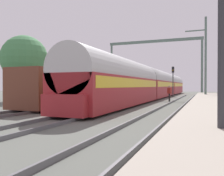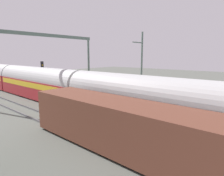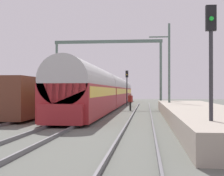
{
  "view_description": "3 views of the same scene",
  "coord_description": "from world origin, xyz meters",
  "px_view_note": "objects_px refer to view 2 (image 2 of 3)",
  "views": [
    {
      "loc": [
        6.45,
        -13.33,
        1.68
      ],
      "look_at": [
        0.0,
        3.04,
        1.52
      ],
      "focal_mm": 37.93,
      "sensor_mm": 36.0,
      "label": 1
    },
    {
      "loc": [
        -12.42,
        -2.1,
        5.44
      ],
      "look_at": [
        -0.98,
        7.87,
        2.88
      ],
      "focal_mm": 31.25,
      "sensor_mm": 36.0,
      "label": 2
    },
    {
      "loc": [
        4.48,
        -20.71,
        1.96
      ],
      "look_at": [
        0.0,
        23.05,
        2.32
      ],
      "focal_mm": 54.32,
      "sensor_mm": 36.0,
      "label": 3
    }
  ],
  "objects_px": {
    "freight_car": "(120,125)",
    "railway_signal_far": "(43,73)",
    "passenger_train": "(39,83)",
    "catenary_gantry": "(49,54)",
    "person_crossing": "(103,96)"
  },
  "relations": [
    {
      "from": "passenger_train",
      "to": "catenary_gantry",
      "type": "bearing_deg",
      "value": -90.0
    },
    {
      "from": "passenger_train",
      "to": "railway_signal_far",
      "type": "distance_m",
      "value": 3.18
    },
    {
      "from": "railway_signal_far",
      "to": "catenary_gantry",
      "type": "bearing_deg",
      "value": -110.57
    },
    {
      "from": "railway_signal_far",
      "to": "catenary_gantry",
      "type": "distance_m",
      "value": 6.08
    },
    {
      "from": "freight_car",
      "to": "person_crossing",
      "type": "height_order",
      "value": "freight_car"
    },
    {
      "from": "freight_car",
      "to": "catenary_gantry",
      "type": "height_order",
      "value": "catenary_gantry"
    },
    {
      "from": "person_crossing",
      "to": "catenary_gantry",
      "type": "xyz_separation_m",
      "value": [
        -2.89,
        5.83,
        4.61
      ]
    },
    {
      "from": "passenger_train",
      "to": "railway_signal_far",
      "type": "bearing_deg",
      "value": 50.56
    },
    {
      "from": "freight_car",
      "to": "catenary_gantry",
      "type": "relative_size",
      "value": 1.03
    },
    {
      "from": "freight_car",
      "to": "railway_signal_far",
      "type": "relative_size",
      "value": 2.83
    },
    {
      "from": "freight_car",
      "to": "person_crossing",
      "type": "xyz_separation_m",
      "value": [
        6.99,
        7.98,
        -0.44
      ]
    },
    {
      "from": "person_crossing",
      "to": "catenary_gantry",
      "type": "height_order",
      "value": "catenary_gantry"
    },
    {
      "from": "railway_signal_far",
      "to": "catenary_gantry",
      "type": "height_order",
      "value": "catenary_gantry"
    },
    {
      "from": "person_crossing",
      "to": "railway_signal_far",
      "type": "distance_m",
      "value": 11.15
    },
    {
      "from": "passenger_train",
      "to": "catenary_gantry",
      "type": "height_order",
      "value": "catenary_gantry"
    }
  ]
}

